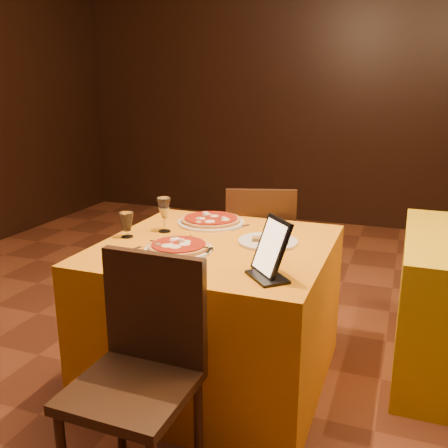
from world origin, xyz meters
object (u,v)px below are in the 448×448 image
(chair_main_near, at_px, (131,389))
(wine_glass, at_px, (164,215))
(main_table, at_px, (216,313))
(water_glass, at_px, (127,225))
(chair_main_far, at_px, (260,252))
(tablet, at_px, (271,247))
(pizza_far, at_px, (211,221))
(pizza_near, at_px, (179,248))

(chair_main_near, bearing_deg, wine_glass, 110.59)
(main_table, xyz_separation_m, water_glass, (-0.47, -0.06, 0.44))
(chair_main_far, xyz_separation_m, water_glass, (-0.47, -0.84, 0.36))
(water_glass, xyz_separation_m, tablet, (0.83, -0.24, 0.06))
(pizza_far, bearing_deg, tablet, -50.61)
(main_table, distance_m, wine_glass, 0.58)
(chair_main_far, relative_size, water_glass, 7.00)
(chair_main_far, xyz_separation_m, pizza_far, (-0.16, -0.45, 0.31))
(pizza_far, bearing_deg, pizza_near, -85.65)
(chair_main_far, bearing_deg, pizza_near, 65.94)
(pizza_near, relative_size, tablet, 1.31)
(chair_main_near, distance_m, tablet, 0.77)
(pizza_far, xyz_separation_m, tablet, (0.53, -0.64, 0.10))
(wine_glass, bearing_deg, water_glass, -130.99)
(chair_main_far, distance_m, pizza_near, 1.01)
(chair_main_far, distance_m, wine_glass, 0.86)
(pizza_near, distance_m, tablet, 0.52)
(main_table, relative_size, chair_main_near, 1.21)
(tablet, bearing_deg, pizza_far, 176.76)
(water_glass, height_order, tablet, tablet)
(main_table, height_order, pizza_near, pizza_near)
(pizza_near, height_order, pizza_far, same)
(water_glass, distance_m, tablet, 0.87)
(chair_main_far, height_order, tablet, tablet)
(chair_main_far, distance_m, tablet, 1.22)
(main_table, distance_m, tablet, 0.69)
(wine_glass, height_order, water_glass, wine_glass)
(pizza_near, bearing_deg, chair_main_near, -79.57)
(chair_main_near, distance_m, pizza_near, 0.75)
(chair_main_near, height_order, chair_main_far, same)
(chair_main_far, bearing_deg, tablet, 91.84)
(pizza_far, relative_size, water_glass, 2.88)
(chair_main_far, relative_size, pizza_far, 2.43)
(chair_main_near, bearing_deg, main_table, 91.06)
(chair_main_far, distance_m, water_glass, 1.03)
(main_table, bearing_deg, chair_main_far, 90.00)
(chair_main_near, relative_size, chair_main_far, 1.00)
(main_table, relative_size, tablet, 4.51)
(main_table, relative_size, pizza_far, 2.94)
(water_glass, bearing_deg, tablet, -16.44)
(main_table, distance_m, pizza_far, 0.54)
(chair_main_near, distance_m, wine_glass, 1.06)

